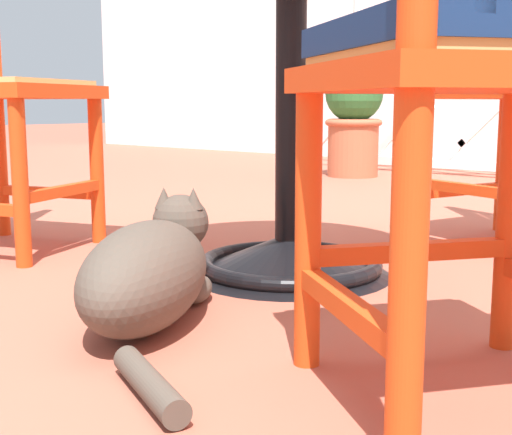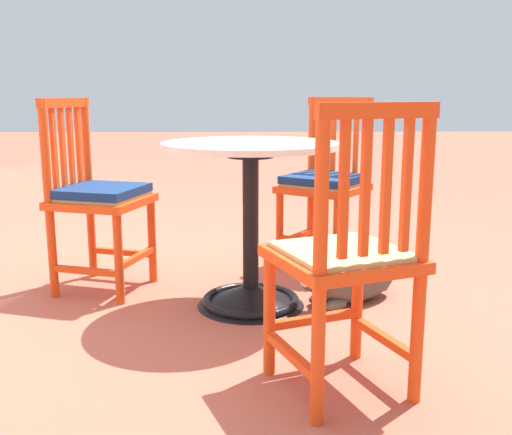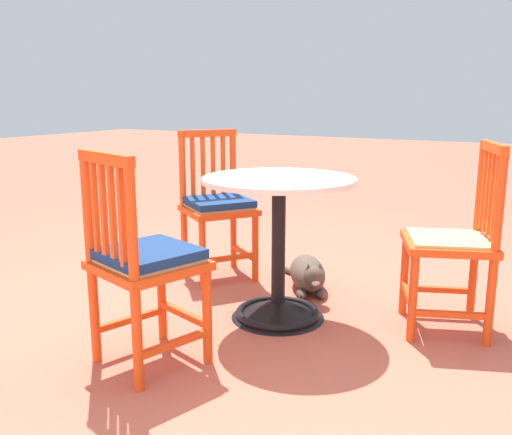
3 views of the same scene
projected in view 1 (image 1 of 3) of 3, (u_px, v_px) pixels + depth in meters
The scene contains 5 objects.
ground_plane at pixel (293, 277), 1.64m from camera, with size 24.00×24.00×0.00m, color #AD5642.
cafe_table at pixel (290, 154), 1.62m from camera, with size 0.76×0.76×0.73m.
orange_chair_at_corner at pixel (487, 65), 0.88m from camera, with size 0.56×0.56×0.91m.
tabby_cat at pixel (153, 270), 1.30m from camera, with size 0.56×0.55×0.23m.
terracotta_planter at pixel (354, 117), 3.91m from camera, with size 0.32×0.32×0.62m.
Camera 1 is at (0.99, -1.26, 0.40)m, focal length 49.46 mm.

